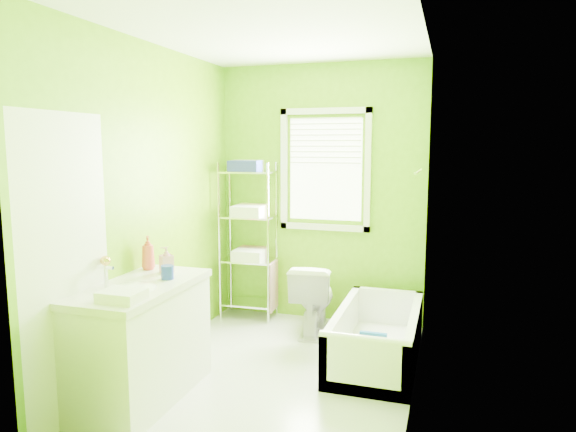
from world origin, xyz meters
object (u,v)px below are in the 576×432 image
(vanity, at_px, (141,338))
(wire_shelf_unit, at_px, (251,222))
(toilet, at_px, (313,298))
(bathtub, at_px, (377,344))

(vanity, relative_size, wire_shelf_unit, 0.68)
(wire_shelf_unit, bearing_deg, vanity, -92.49)
(vanity, bearing_deg, toilet, 63.20)
(bathtub, relative_size, vanity, 1.27)
(toilet, xyz_separation_m, wire_shelf_unit, (-0.74, 0.26, 0.66))
(toilet, distance_m, wire_shelf_unit, 1.02)
(toilet, xyz_separation_m, vanity, (-0.82, -1.63, 0.10))
(bathtub, bearing_deg, toilet, 144.65)
(bathtub, bearing_deg, vanity, -142.49)
(vanity, distance_m, wire_shelf_unit, 1.97)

